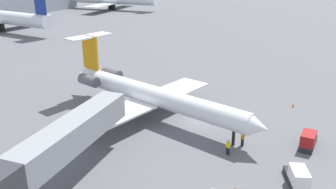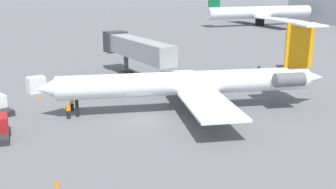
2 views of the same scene
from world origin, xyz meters
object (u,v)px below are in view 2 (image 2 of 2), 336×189
Objects in this scene: baggage_tug_trailing at (0,128)px; traffic_cone_mid at (57,182)px; ground_crew_marshaller at (68,111)px; cargo_container_uld at (36,85)px; traffic_cone_near at (41,97)px; parked_airliner_west_end at (260,13)px; jet_bridge at (134,48)px; regional_jet at (197,82)px; ground_crew_loader at (72,103)px.

traffic_cone_mid is at bearing 15.21° from baggage_tug_trailing.
baggage_tug_trailing reaches higher than ground_crew_marshaller.
traffic_cone_near is at bearing 0.53° from cargo_container_uld.
parked_airliner_west_end reaches higher than cargo_container_uld.
jet_bridge is 26.13m from baggage_tug_trailing.
traffic_cone_near is 0.01× the size of parked_airliner_west_end.
regional_jet is 7.58× the size of baggage_tug_trailing.
regional_jet is 18.87m from traffic_cone_near.
regional_jet is 21.16m from cargo_container_uld.
parked_airliner_west_end is at bearing 132.32° from baggage_tug_trailing.
ground_crew_marshaller is 14.56m from traffic_cone_mid.
traffic_cone_near is (-11.26, -14.87, -2.87)m from regional_jet.
traffic_cone_mid is at bearing -4.45° from traffic_cone_near.
regional_jet is 55.99× the size of traffic_cone_near.
traffic_cone_mid is 117.97m from parked_airliner_west_end.
ground_crew_marshaller is 2.68m from ground_crew_loader.
ground_crew_marshaller is at bearing -101.36° from regional_jet.
ground_crew_marshaller is at bearing 10.98° from traffic_cone_near.
ground_crew_loader is at bearing -42.51° from jet_bridge.
ground_crew_loader is 3.07× the size of traffic_cone_mid.
traffic_cone_near is at bearing -65.40° from jet_bridge.
baggage_tug_trailing reaches higher than ground_crew_loader.
cargo_container_uld is 0.06× the size of parked_airliner_west_end.
traffic_cone_mid is at bearing -28.37° from jet_bridge.
regional_jet is at bearing 124.61° from traffic_cone_mid.
parked_airliner_west_end is at bearing 129.40° from traffic_cone_near.
jet_bridge reaches higher than cargo_container_uld.
jet_bridge reaches higher than baggage_tug_trailing.
regional_jet is at bearing 78.64° from ground_crew_marshaller.
cargo_container_uld is at bearing -172.07° from ground_crew_marshaller.
traffic_cone_near is 101.03m from parked_airliner_west_end.
ground_crew_loader is 9.11m from baggage_tug_trailing.
ground_crew_marshaller is 0.42× the size of baggage_tug_trailing.
parked_airliner_west_end is (-60.47, 78.04, 3.22)m from cargo_container_uld.
parked_airliner_west_end is (-57.69, 64.04, -0.21)m from jet_bridge.
baggage_tug_trailing is (0.13, -19.72, -2.30)m from regional_jet.
traffic_cone_mid is at bearing -55.39° from regional_jet.
parked_airliner_west_end reaches higher than regional_jet.
jet_bridge is (-17.65, -0.91, 1.29)m from regional_jet.
traffic_cone_mid is 0.01× the size of parked_airliner_west_end.
baggage_tug_trailing is 7.39× the size of traffic_cone_near.
traffic_cone_near is 22.81m from traffic_cone_mid.
baggage_tug_trailing is at bearing -46.63° from jet_bridge.
cargo_container_uld is at bearing -179.47° from traffic_cone_near.
baggage_tug_trailing is 11.78m from traffic_cone_mid.
baggage_tug_trailing is (5.32, -7.40, -0.02)m from ground_crew_loader.
ground_crew_loader is (-5.19, -12.33, -2.28)m from regional_jet.
ground_crew_loader is 6.61m from traffic_cone_near.
parked_airliner_west_end reaches higher than traffic_cone_mid.
cargo_container_uld is (-14.87, -14.90, -2.14)m from regional_jet.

